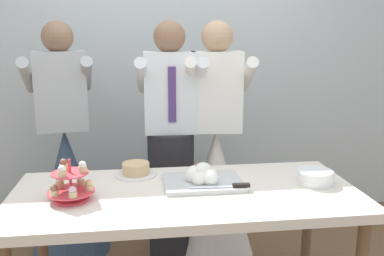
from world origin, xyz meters
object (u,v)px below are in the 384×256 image
(round_cake, at_px, (136,170))
(plate_stack, at_px, (315,177))
(person_groom, at_px, (171,156))
(main_cake_tray, at_px, (203,178))
(cupcake_stand, at_px, (71,185))
(person_guest, at_px, (67,176))
(person_bride, at_px, (215,177))
(dessert_table, at_px, (186,204))

(round_cake, bearing_deg, plate_stack, -15.34)
(round_cake, height_order, person_groom, person_groom)
(plate_stack, xyz_separation_m, round_cake, (-0.97, 0.26, -0.01))
(main_cake_tray, xyz_separation_m, plate_stack, (0.61, -0.06, -0.00))
(round_cake, bearing_deg, cupcake_stand, -133.50)
(cupcake_stand, height_order, person_guest, person_guest)
(plate_stack, relative_size, person_bride, 0.12)
(cupcake_stand, bearing_deg, dessert_table, 4.90)
(round_cake, xyz_separation_m, person_guest, (-0.50, 0.61, -0.22))
(person_guest, bearing_deg, round_cake, -50.73)
(person_groom, relative_size, person_guest, 1.00)
(cupcake_stand, relative_size, person_bride, 0.14)
(dessert_table, relative_size, cupcake_stand, 7.83)
(plate_stack, bearing_deg, cupcake_stand, -177.14)
(person_bride, bearing_deg, plate_stack, -59.45)
(round_cake, bearing_deg, dessert_table, -47.34)
(main_cake_tray, distance_m, round_cake, 0.41)
(plate_stack, distance_m, round_cake, 1.00)
(dessert_table, height_order, main_cake_tray, main_cake_tray)
(main_cake_tray, distance_m, person_groom, 0.67)
(plate_stack, relative_size, round_cake, 0.83)
(main_cake_tray, xyz_separation_m, person_guest, (-0.86, 0.81, -0.23))
(person_guest, bearing_deg, person_bride, -9.14)
(plate_stack, height_order, person_guest, person_guest)
(main_cake_tray, height_order, person_bride, person_bride)
(dessert_table, height_order, plate_stack, plate_stack)
(person_groom, bearing_deg, person_bride, -1.67)
(plate_stack, height_order, person_groom, person_groom)
(plate_stack, bearing_deg, main_cake_tray, 174.22)
(cupcake_stand, bearing_deg, plate_stack, 2.86)
(person_bride, bearing_deg, cupcake_stand, -138.41)
(plate_stack, height_order, round_cake, plate_stack)
(main_cake_tray, height_order, person_guest, person_guest)
(cupcake_stand, distance_m, plate_stack, 1.28)
(main_cake_tray, height_order, plate_stack, main_cake_tray)
(plate_stack, bearing_deg, dessert_table, -178.79)
(round_cake, bearing_deg, person_guest, 129.27)
(main_cake_tray, distance_m, plate_stack, 0.61)
(dessert_table, xyz_separation_m, main_cake_tray, (0.10, 0.08, 0.11))
(main_cake_tray, relative_size, person_bride, 0.26)
(person_bride, relative_size, person_guest, 1.00)
(dessert_table, relative_size, round_cake, 7.50)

